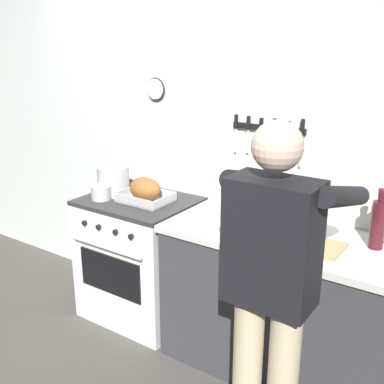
# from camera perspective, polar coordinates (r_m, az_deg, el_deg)

# --- Properties ---
(wall_back) EXTENTS (6.00, 0.13, 2.60)m
(wall_back) POSITION_cam_1_polar(r_m,az_deg,el_deg) (3.35, 0.16, 6.56)
(wall_back) COLOR silver
(wall_back) RESTS_ON ground
(counter_block) EXTENTS (2.03, 0.65, 0.90)m
(counter_block) POSITION_cam_1_polar(r_m,az_deg,el_deg) (2.86, 16.67, -14.63)
(counter_block) COLOR #38383D
(counter_block) RESTS_ON ground
(stove) EXTENTS (0.76, 0.67, 0.90)m
(stove) POSITION_cam_1_polar(r_m,az_deg,el_deg) (3.47, -6.29, -7.95)
(stove) COLOR white
(stove) RESTS_ON ground
(person_cook) EXTENTS (0.51, 0.63, 1.66)m
(person_cook) POSITION_cam_1_polar(r_m,az_deg,el_deg) (2.12, 9.67, -10.58)
(person_cook) COLOR #C6B793
(person_cook) RESTS_ON ground
(roasting_pan) EXTENTS (0.35, 0.26, 0.17)m
(roasting_pan) POSITION_cam_1_polar(r_m,az_deg,el_deg) (3.23, -5.71, 0.11)
(roasting_pan) COLOR #B7B7BC
(roasting_pan) RESTS_ON stove
(stock_pot) EXTENTS (0.23, 0.23, 0.21)m
(stock_pot) POSITION_cam_1_polar(r_m,az_deg,el_deg) (3.41, -9.53, 1.40)
(stock_pot) COLOR #B7B7BC
(stock_pot) RESTS_ON stove
(saucepan) EXTENTS (0.14, 0.14, 0.10)m
(saucepan) POSITION_cam_1_polar(r_m,az_deg,el_deg) (3.33, -10.97, -0.05)
(saucepan) COLOR #B7B7BC
(saucepan) RESTS_ON stove
(cutting_board) EXTENTS (0.36, 0.24, 0.02)m
(cutting_board) POSITION_cam_1_polar(r_m,az_deg,el_deg) (2.62, 13.96, -6.17)
(cutting_board) COLOR tan
(cutting_board) RESTS_ON counter_block
(bottle_soy_sauce) EXTENTS (0.05, 0.05, 0.18)m
(bottle_soy_sauce) POSITION_cam_1_polar(r_m,az_deg,el_deg) (2.87, 11.02, -2.44)
(bottle_soy_sauce) COLOR black
(bottle_soy_sauce) RESTS_ON counter_block
(bottle_wine_red) EXTENTS (0.08, 0.08, 0.33)m
(bottle_wine_red) POSITION_cam_1_polar(r_m,az_deg,el_deg) (2.66, 21.65, -3.58)
(bottle_wine_red) COLOR #47141E
(bottle_wine_red) RESTS_ON counter_block
(bottle_olive_oil) EXTENTS (0.07, 0.07, 0.27)m
(bottle_olive_oil) POSITION_cam_1_polar(r_m,az_deg,el_deg) (2.76, 22.00, -3.44)
(bottle_olive_oil) COLOR #385623
(bottle_olive_oil) RESTS_ON counter_block
(bottle_cooking_oil) EXTENTS (0.06, 0.06, 0.24)m
(bottle_cooking_oil) POSITION_cam_1_polar(r_m,az_deg,el_deg) (2.95, 11.48, -1.36)
(bottle_cooking_oil) COLOR gold
(bottle_cooking_oil) RESTS_ON counter_block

